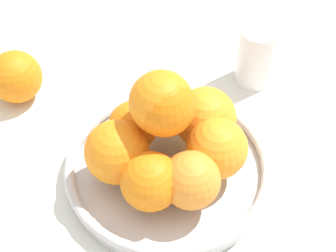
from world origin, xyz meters
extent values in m
plane|color=silver|center=(0.00, 0.00, 0.00)|extent=(4.00, 4.00, 0.00)
cylinder|color=silver|center=(0.00, 0.00, 0.01)|extent=(0.26, 0.26, 0.02)
torus|color=silver|center=(0.00, 0.00, 0.02)|extent=(0.27, 0.27, 0.01)
sphere|color=orange|center=(0.06, 0.01, 0.06)|extent=(0.07, 0.07, 0.07)
sphere|color=orange|center=(0.03, 0.06, 0.07)|extent=(0.08, 0.08, 0.08)
sphere|color=orange|center=(-0.03, 0.05, 0.07)|extent=(0.07, 0.07, 0.07)
sphere|color=orange|center=(-0.06, 0.01, 0.07)|extent=(0.07, 0.07, 0.07)
sphere|color=orange|center=(-0.05, -0.04, 0.07)|extent=(0.08, 0.08, 0.08)
sphere|color=orange|center=(0.00, -0.06, 0.07)|extent=(0.08, 0.08, 0.08)
sphere|color=orange|center=(0.05, -0.04, 0.07)|extent=(0.08, 0.08, 0.08)
sphere|color=orange|center=(0.01, 0.00, 0.13)|extent=(0.08, 0.08, 0.08)
sphere|color=orange|center=(0.01, 0.00, 0.13)|extent=(0.07, 0.07, 0.07)
sphere|color=orange|center=(0.26, 0.07, 0.04)|extent=(0.08, 0.08, 0.08)
cylinder|color=white|center=(0.06, -0.22, 0.05)|extent=(0.06, 0.06, 0.10)
camera|label=1|loc=(-0.35, 0.29, 0.60)|focal=60.00mm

